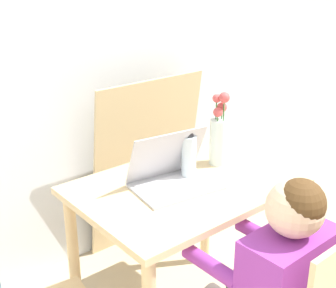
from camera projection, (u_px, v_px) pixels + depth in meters
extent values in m
cube|color=silver|center=(94.00, 34.00, 2.40)|extent=(6.40, 0.05, 2.50)
cube|color=#D6B784|center=(185.00, 187.00, 1.98)|extent=(0.91, 0.65, 0.03)
cylinder|color=#D6B784|center=(289.00, 253.00, 2.16)|extent=(0.05, 0.05, 0.70)
cylinder|color=#D6B784|center=(74.00, 264.00, 2.08)|extent=(0.05, 0.05, 0.70)
cylinder|color=#D6B784|center=(206.00, 207.00, 2.55)|extent=(0.05, 0.05, 0.70)
cube|color=purple|center=(286.00, 284.00, 1.54)|extent=(0.33, 0.19, 0.38)
sphere|color=beige|center=(295.00, 208.00, 1.43)|extent=(0.19, 0.19, 0.19)
sphere|color=#4C3319|center=(300.00, 204.00, 1.41)|extent=(0.16, 0.16, 0.16)
cylinder|color=purple|center=(264.00, 236.00, 1.77)|extent=(0.06, 0.24, 0.06)
cylinder|color=purple|center=(211.00, 266.00, 1.60)|extent=(0.06, 0.24, 0.06)
cube|color=#B2B2B7|center=(176.00, 187.00, 1.94)|extent=(0.37, 0.29, 0.01)
cube|color=silver|center=(176.00, 185.00, 1.94)|extent=(0.32, 0.21, 0.00)
cube|color=#B2B2B7|center=(166.00, 155.00, 1.95)|extent=(0.35, 0.15, 0.22)
cube|color=black|center=(166.00, 154.00, 1.96)|extent=(0.32, 0.13, 0.20)
cylinder|color=silver|center=(219.00, 142.00, 2.13)|extent=(0.08, 0.08, 0.21)
cylinder|color=#3D7A38|center=(221.00, 131.00, 2.13)|extent=(0.01, 0.01, 0.23)
sphere|color=#CC4C4C|center=(222.00, 107.00, 2.08)|extent=(0.04, 0.04, 0.04)
cylinder|color=#3D7A38|center=(216.00, 127.00, 2.11)|extent=(0.01, 0.01, 0.27)
sphere|color=#CC4C4C|center=(217.00, 98.00, 2.06)|extent=(0.04, 0.04, 0.04)
cylinder|color=#3D7A38|center=(217.00, 135.00, 2.10)|extent=(0.01, 0.01, 0.21)
sphere|color=#CC4C4C|center=(218.00, 112.00, 2.06)|extent=(0.04, 0.04, 0.04)
cylinder|color=#3D7A38|center=(223.00, 127.00, 2.09)|extent=(0.01, 0.01, 0.28)
sphere|color=#CC4C4C|center=(224.00, 98.00, 2.04)|extent=(0.05, 0.05, 0.05)
cylinder|color=silver|center=(189.00, 157.00, 1.99)|extent=(0.06, 0.06, 0.19)
cylinder|color=#262628|center=(189.00, 134.00, 1.95)|extent=(0.04, 0.04, 0.02)
cube|color=tan|center=(146.00, 163.00, 2.71)|extent=(0.70, 0.16, 1.02)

